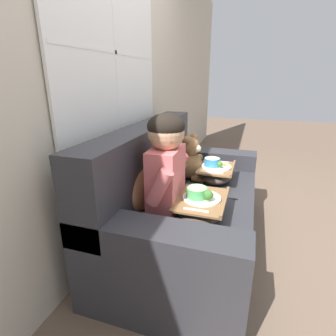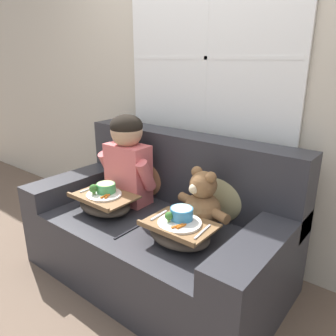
{
  "view_description": "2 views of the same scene",
  "coord_description": "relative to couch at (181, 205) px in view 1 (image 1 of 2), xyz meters",
  "views": [
    {
      "loc": [
        -1.74,
        -0.39,
        1.25
      ],
      "look_at": [
        -0.09,
        0.14,
        0.65
      ],
      "focal_mm": 28.0,
      "sensor_mm": 36.0,
      "label": 1
    },
    {
      "loc": [
        1.26,
        -1.42,
        1.41
      ],
      "look_at": [
        0.01,
        0.13,
        0.74
      ],
      "focal_mm": 35.0,
      "sensor_mm": 36.0,
      "label": 2
    }
  ],
  "objects": [
    {
      "name": "child_figure",
      "position": [
        -0.31,
        0.01,
        0.45
      ],
      "size": [
        0.44,
        0.22,
        0.62
      ],
      "color": "#DB6666",
      "rests_on": "couch"
    },
    {
      "name": "wall_back_with_window",
      "position": [
        0.0,
        0.53,
        0.98
      ],
      "size": [
        8.0,
        0.08,
        2.6
      ],
      "color": "beige",
      "rests_on": "ground_plane"
    },
    {
      "name": "ground_plane",
      "position": [
        0.0,
        -0.07,
        -0.33
      ],
      "size": [
        14.0,
        14.0,
        0.0
      ],
      "primitive_type": "plane",
      "color": "brown"
    },
    {
      "name": "couch",
      "position": [
        0.0,
        0.0,
        0.0
      ],
      "size": [
        1.68,
        0.91,
        0.92
      ],
      "color": "#2D2D33",
      "rests_on": "ground_plane"
    },
    {
      "name": "teddy_bear",
      "position": [
        0.31,
        0.01,
        0.27
      ],
      "size": [
        0.4,
        0.29,
        0.38
      ],
      "color": "brown",
      "rests_on": "couch"
    },
    {
      "name": "throw_pillow_behind_child",
      "position": [
        -0.31,
        0.2,
        0.29
      ],
      "size": [
        0.38,
        0.18,
        0.4
      ],
      "color": "#B2754C",
      "rests_on": "couch"
    },
    {
      "name": "lap_tray_teddy",
      "position": [
        0.31,
        -0.21,
        0.18
      ],
      "size": [
        0.38,
        0.28,
        0.2
      ],
      "color": "#473D33",
      "rests_on": "teddy_bear"
    },
    {
      "name": "throw_pillow_behind_teddy",
      "position": [
        0.31,
        0.2,
        0.29
      ],
      "size": [
        0.4,
        0.19,
        0.42
      ],
      "color": "tan",
      "rests_on": "couch"
    },
    {
      "name": "lap_tray_child",
      "position": [
        -0.31,
        -0.21,
        0.18
      ],
      "size": [
        0.4,
        0.29,
        0.2
      ],
      "color": "#473D33",
      "rests_on": "child_figure"
    }
  ]
}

